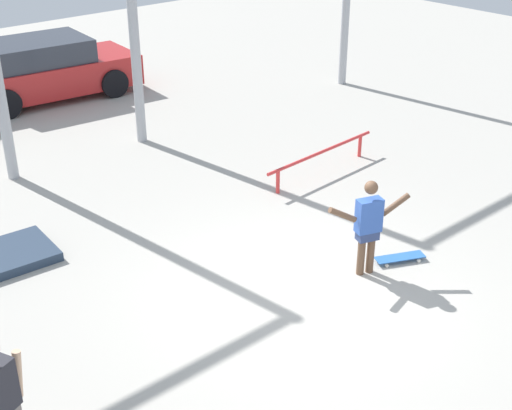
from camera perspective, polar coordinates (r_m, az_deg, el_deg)
The scene contains 5 objects.
ground_plane at distance 9.94m, azimuth 3.95°, elevation -7.10°, with size 36.00×36.00×0.00m, color #B2ADA3.
skateboarder at distance 10.08m, azimuth 8.98°, elevation -1.47°, with size 1.23×0.50×1.46m.
skateboard at distance 10.82m, azimuth 11.44°, elevation -4.14°, with size 0.78×0.51×0.08m.
grind_rail at distance 13.33m, azimuth 5.26°, elevation 3.98°, with size 2.86×0.26×0.47m.
parked_car_red at distance 18.12m, azimuth -16.59°, elevation 10.33°, with size 4.42×2.30×1.44m.
Camera 1 is at (-5.89, -5.76, 5.56)m, focal length 50.00 mm.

